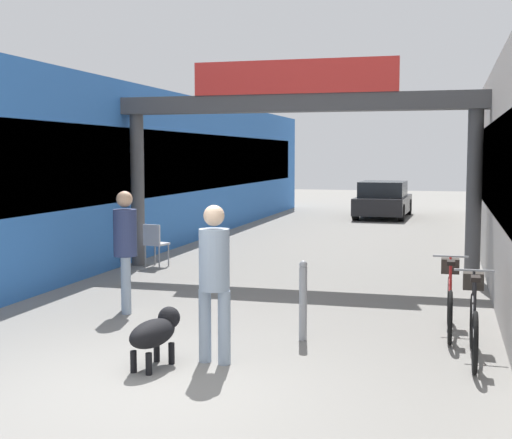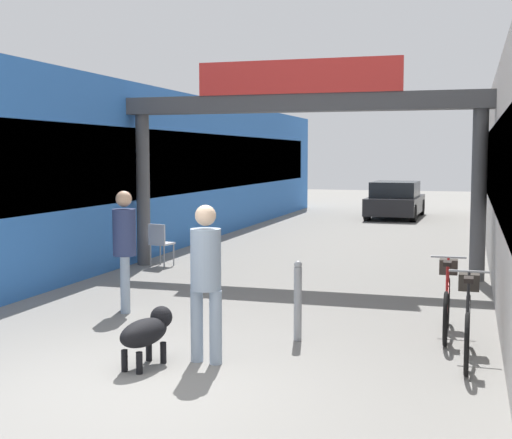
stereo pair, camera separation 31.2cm
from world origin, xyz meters
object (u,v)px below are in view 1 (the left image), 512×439
Objects in this scene: cafe_chair_aluminium_nearer at (155,241)px; parked_car_black at (383,200)px; bollard_post_metal at (303,300)px; bicycle_black_nearest at (474,320)px; pedestrian_with_dog at (214,273)px; pedestrian_companion at (125,243)px; bicycle_red_second at (450,299)px; dog_on_leash at (156,332)px.

parked_car_black is (3.50, 12.95, 0.10)m from cafe_chair_aluminium_nearer.
parked_car_black is at bearing 74.88° from cafe_chair_aluminium_nearer.
bollard_post_metal is at bearing -50.10° from cafe_chair_aluminium_nearer.
parked_car_black is (-2.63, 18.11, 0.21)m from bicycle_black_nearest.
pedestrian_with_dog is 1.76× the size of bollard_post_metal.
pedestrian_companion is 1.06× the size of bicycle_red_second.
parked_car_black reaches higher than dog_on_leash.
dog_on_leash is 19.38m from parked_car_black.
dog_on_leash is at bearing -66.64° from cafe_chair_aluminium_nearer.
dog_on_leash is at bearing -152.97° from pedestrian_with_dog.
dog_on_leash is 2.02m from bollard_post_metal.
bollard_post_metal is 6.39m from cafe_chair_aluminium_nearer.
bollard_post_metal is at bearing 58.22° from pedestrian_with_dog.
dog_on_leash is (-0.57, -0.29, -0.63)m from pedestrian_with_dog.
bollard_post_metal is at bearing -153.60° from bicycle_red_second.
pedestrian_with_dog is at bearing -140.28° from bicycle_red_second.
bicycle_black_nearest is 1.90× the size of cafe_chair_aluminium_nearer.
pedestrian_with_dog is 1.52m from bollard_post_metal.
pedestrian_companion is at bearing 122.08° from dog_on_leash.
pedestrian_companion is 17.13m from parked_car_black.
pedestrian_companion is 2.01× the size of cafe_chair_aluminium_nearer.
dog_on_leash is (1.49, -2.38, -0.64)m from pedestrian_companion.
pedestrian_with_dog is at bearing -90.46° from parked_car_black.
bicycle_red_second is 1.68× the size of bollard_post_metal.
cafe_chair_aluminium_nearer is at bearing 145.53° from bicycle_red_second.
cafe_chair_aluminium_nearer is (-2.77, 6.41, 0.15)m from dog_on_leash.
pedestrian_with_dog reaches higher than bollard_post_metal.
cafe_chair_aluminium_nearer is (-5.87, 4.03, 0.10)m from bicycle_red_second.
cafe_chair_aluminium_nearer is (-4.10, 4.90, 0.03)m from bollard_post_metal.
bicycle_red_second is 1.90× the size of cafe_chair_aluminium_nearer.
bicycle_red_second is 1.97m from bollard_post_metal.
bicycle_black_nearest is 1.16m from bicycle_red_second.
cafe_chair_aluminium_nearer is 0.22× the size of parked_car_black.
pedestrian_companion is at bearing -72.43° from cafe_chair_aluminium_nearer.
pedestrian_with_dog reaches higher than dog_on_leash.
bollard_post_metal is (1.33, 1.51, 0.12)m from dog_on_leash.
pedestrian_with_dog is 2.94m from pedestrian_companion.
bollard_post_metal is at bearing -88.08° from parked_car_black.
pedestrian_companion reaches higher than bicycle_red_second.
dog_on_leash is at bearing -57.92° from pedestrian_companion.
pedestrian_with_dog is 3.33m from bicycle_red_second.
cafe_chair_aluminium_nearer is (-1.28, 4.03, -0.49)m from pedestrian_companion.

